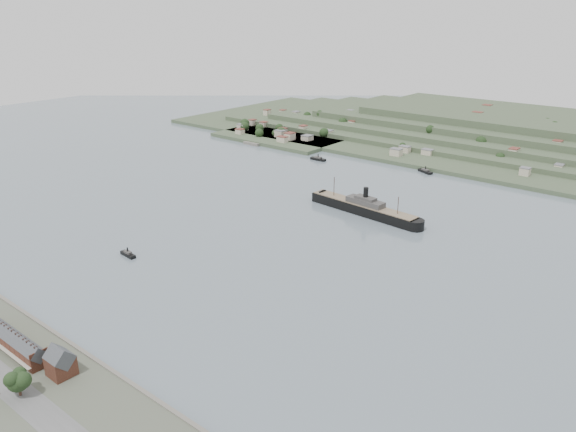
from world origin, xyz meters
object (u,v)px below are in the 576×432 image
Objects in this scene: fig_tree at (17,380)px; tugboat at (128,254)px; steamship at (360,207)px; gabled_building at (60,362)px; terrace_row at (9,338)px.

tugboat is at bearing 126.98° from fig_tree.
steamship is at bearing 66.51° from tugboat.
tugboat is at bearing 132.09° from gabled_building.
gabled_building reaches higher than tugboat.
tugboat is at bearing -113.49° from steamship.
gabled_building reaches higher than terrace_row.
gabled_building is at bearing -86.93° from steamship.
tugboat is (-70.49, -162.18, -3.27)m from steamship.
gabled_building is (37.50, 4.02, 1.34)m from terrace_row.
terrace_row is 107.96m from tugboat.
fig_tree reaches higher than terrace_row.
tugboat is (-46.68, 97.20, -5.39)m from terrace_row.
terrace_row is 39.99m from fig_tree.
terrace_row is at bearing -173.88° from gabled_building.
fig_tree is at bearing -53.02° from tugboat.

